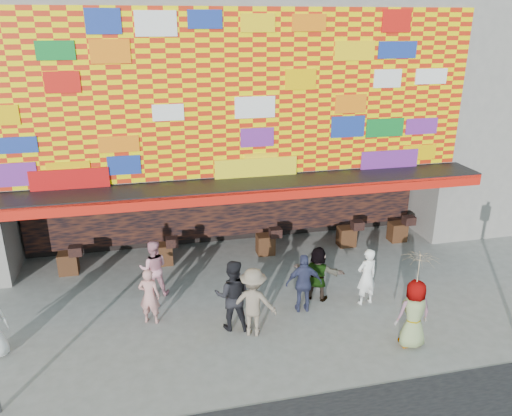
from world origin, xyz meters
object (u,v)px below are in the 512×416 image
object	(u,v)px
ped_d	(253,302)
ped_h	(367,277)
ped_g	(414,314)
parasol	(419,270)
ped_i	(154,268)
ped_b	(149,296)
ped_f	(318,274)
ped_c	(232,295)
ped_e	(304,283)

from	to	relation	value
ped_d	ped_h	size ratio (longest dim) A/B	1.09
ped_d	ped_g	xyz separation A→B (m)	(3.72, -1.35, -0.03)
ped_h	parasol	xyz separation A→B (m)	(0.28, -2.10, 1.26)
ped_d	ped_i	world-z (taller)	ped_d
ped_h	ped_i	bearing A→B (deg)	-27.34
ped_b	ped_g	world-z (taller)	ped_g
ped_h	ped_f	bearing A→B (deg)	-33.17
ped_c	ped_g	size ratio (longest dim) A/B	1.08
ped_h	ped_e	bearing A→B (deg)	-10.34
ped_b	ped_g	xyz separation A→B (m)	(6.29, -2.47, 0.10)
ped_i	ped_h	bearing A→B (deg)	166.39
ped_d	ped_i	size ratio (longest dim) A/B	1.08
ped_c	ped_d	distance (m)	0.61
ped_i	ped_d	bearing A→B (deg)	136.81
ped_i	ped_f	bearing A→B (deg)	168.07
ped_d	ped_e	world-z (taller)	ped_d
ped_c	ped_e	distance (m)	2.10
ped_e	ped_i	xyz separation A→B (m)	(-4.00, 1.83, -0.00)
ped_e	ped_h	xyz separation A→B (m)	(1.85, -0.02, -0.01)
parasol	ped_i	bearing A→B (deg)	147.23
ped_d	ped_f	bearing A→B (deg)	-127.86
ped_g	ped_b	bearing A→B (deg)	-20.71
ped_g	ped_c	bearing A→B (deg)	-21.83
ped_b	ped_g	size ratio (longest dim) A/B	0.89
ped_f	ped_b	bearing A→B (deg)	33.93
ped_h	ped_d	bearing A→B (deg)	2.37
ped_i	parasol	bearing A→B (deg)	151.16
ped_b	ped_f	xyz separation A→B (m)	(4.75, 0.17, 0.02)
ped_f	ped_d	bearing A→B (deg)	62.46
ped_f	parasol	xyz separation A→B (m)	(1.54, -2.64, 1.30)
ped_i	ped_b	bearing A→B (deg)	87.72
ped_d	ped_h	xyz separation A→B (m)	(3.45, 0.74, -0.08)
ped_c	ped_e	xyz separation A→B (m)	(2.06, 0.37, -0.11)
ped_h	ped_i	distance (m)	6.14
parasol	ped_e	bearing A→B (deg)	135.20
ped_b	ped_g	bearing A→B (deg)	176.78
ped_c	parasol	size ratio (longest dim) A/B	1.09
ped_e	ped_g	bearing A→B (deg)	141.67
ped_f	ped_i	world-z (taller)	ped_i
ped_c	ped_i	size ratio (longest dim) A/B	1.14
ped_f	ped_h	distance (m)	1.38
ped_d	ped_h	world-z (taller)	ped_d
ped_c	ped_f	xyz separation A→B (m)	(2.65, 0.91, -0.16)
ped_d	ped_e	size ratio (longest dim) A/B	1.08
ped_f	ped_g	distance (m)	3.06
ped_e	parasol	world-z (taller)	parasol
ped_e	ped_h	bearing A→B (deg)	-174.06
ped_d	ped_c	bearing A→B (deg)	-18.14
ped_d	ped_g	bearing A→B (deg)	-178.48
ped_c	ped_h	bearing A→B (deg)	-160.83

